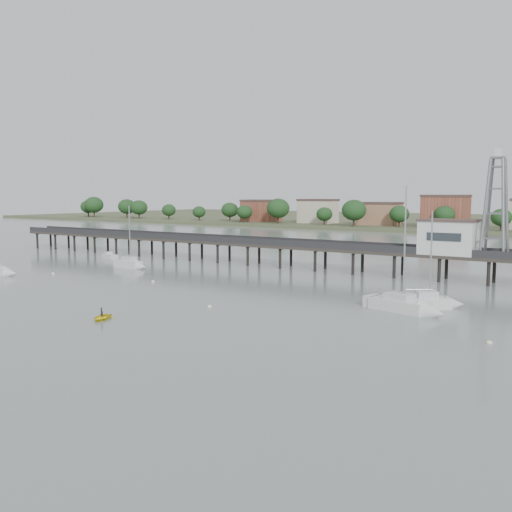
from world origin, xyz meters
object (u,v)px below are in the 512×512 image
Objects in this scene: sailboat_d at (411,307)px; pier at (303,247)px; white_tender at (110,256)px; yellow_dinghy at (102,319)px; sailboat_b at (133,265)px; lattice_tower at (496,208)px; sailboat_c at (435,303)px.

pier is at bearing 152.18° from sailboat_d.
white_tender is (-40.16, -8.17, -3.32)m from pier.
sailboat_d is 70.92m from white_tender.
yellow_dinghy is (2.70, -47.42, -3.79)m from pier.
yellow_dinghy is (27.83, -31.09, -0.65)m from sailboat_b.
yellow_dinghy is at bearing -86.74° from pier.
white_tender is 1.40× the size of yellow_dinghy.
lattice_tower is at bearing 98.20° from sailboat_d.
pier is 12.82× the size of sailboat_c.
pier is 47.65m from yellow_dinghy.
sailboat_b reaches higher than pier.
lattice_tower is (31.50, 0.00, 7.31)m from pier.
yellow_dinghy is (-25.71, -21.17, -0.63)m from sailboat_d.
sailboat_d is at bearing 1.41° from white_tender.
sailboat_c reaches higher than yellow_dinghy.
sailboat_d is at bearing -6.61° from sailboat_b.
sailboat_b is 2.72× the size of white_tender.
lattice_tower reaches higher than white_tender.
sailboat_d is 4.32m from sailboat_c.
sailboat_c is at bearing 4.87° from white_tender.
sailboat_d is at bearing 16.11° from yellow_dinghy.
pier is 49.67× the size of yellow_dinghy.
pier is 10.17× the size of sailboat_d.
white_tender is (-68.58, 18.08, -0.16)m from sailboat_d.
sailboat_b is at bearing -12.32° from white_tender.
sailboat_b is 41.73m from yellow_dinghy.
lattice_tower is 1.35× the size of sailboat_b.
yellow_dinghy is at bearing -125.63° from sailboat_d.
yellow_dinghy is (-27.10, -25.26, -0.65)m from sailboat_c.
pier is at bearing 69.90° from yellow_dinghy.
sailboat_c is at bearing -2.17° from sailboat_b.
sailboat_b is at bearing 138.12° from sailboat_c.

